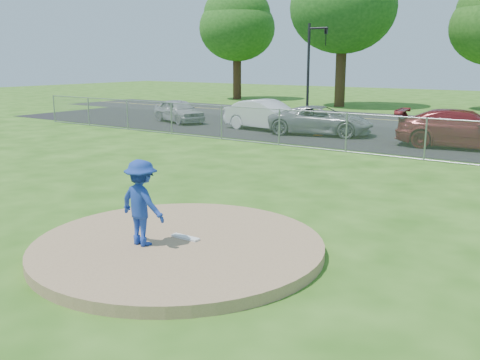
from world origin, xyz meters
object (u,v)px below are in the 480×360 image
(traffic_cone, at_px, (318,127))
(parked_car_white, at_px, (267,115))
(parked_car_gray, at_px, (321,120))
(tree_far_left, at_px, (237,19))
(pitcher, at_px, (142,203))
(traffic_signal_left, at_px, (312,62))
(parked_car_darkred, at_px, (464,129))
(parked_car_silver, at_px, (179,111))

(traffic_cone, height_order, parked_car_white, parked_car_white)
(parked_car_white, relative_size, parked_car_gray, 0.94)
(tree_far_left, height_order, pitcher, tree_far_left)
(traffic_cone, bearing_deg, parked_car_white, 174.63)
(tree_far_left, height_order, traffic_signal_left, tree_far_left)
(parked_car_gray, bearing_deg, traffic_signal_left, 18.30)
(tree_far_left, bearing_deg, parked_car_darkred, -36.53)
(traffic_cone, bearing_deg, parked_car_silver, 177.63)
(pitcher, distance_m, parked_car_white, 18.02)
(parked_car_white, distance_m, parked_car_gray, 2.99)
(tree_far_left, xyz_separation_m, traffic_cone, (17.02, -17.44, -6.65))
(pitcher, relative_size, parked_car_gray, 0.32)
(tree_far_left, height_order, traffic_cone, tree_far_left)
(traffic_cone, xyz_separation_m, parked_car_darkred, (6.45, 0.05, 0.37))
(parked_car_silver, bearing_deg, parked_car_darkred, -70.89)
(parked_car_silver, xyz_separation_m, parked_car_darkred, (15.47, -0.32, 0.11))
(traffic_signal_left, bearing_deg, parked_car_darkred, -31.96)
(traffic_signal_left, distance_m, parked_car_silver, 8.45)
(pitcher, relative_size, parked_car_white, 0.34)
(pitcher, bearing_deg, traffic_signal_left, -65.85)
(tree_far_left, distance_m, parked_car_darkred, 29.89)
(pitcher, distance_m, traffic_cone, 16.69)
(traffic_cone, bearing_deg, tree_far_left, 134.31)
(traffic_signal_left, xyz_separation_m, parked_car_white, (0.74, -6.15, -2.60))
(traffic_cone, xyz_separation_m, parked_car_gray, (-0.07, 0.37, 0.28))
(tree_far_left, xyz_separation_m, parked_car_white, (13.98, -17.15, -6.29))
(traffic_cone, height_order, parked_car_gray, parked_car_gray)
(parked_car_darkred, bearing_deg, tree_far_left, 45.88)
(parked_car_white, height_order, parked_car_darkred, parked_car_darkred)
(pitcher, height_order, parked_car_silver, pitcher)
(parked_car_gray, bearing_deg, pitcher, -177.48)
(parked_car_gray, bearing_deg, parked_car_silver, 76.76)
(parked_car_silver, bearing_deg, pitcher, -120.10)
(parked_car_gray, xyz_separation_m, parked_car_darkred, (6.52, -0.32, 0.09))
(parked_car_gray, bearing_deg, tree_far_left, 31.60)
(tree_far_left, bearing_deg, pitcher, -57.20)
(pitcher, height_order, traffic_cone, pitcher)
(parked_car_darkred, bearing_deg, parked_car_silver, 81.21)
(traffic_signal_left, xyz_separation_m, parked_car_gray, (3.72, -6.07, -2.67))
(pitcher, xyz_separation_m, parked_car_silver, (-13.58, 16.42, -0.32))
(tree_far_left, bearing_deg, parked_car_white, -50.83)
(parked_car_gray, distance_m, parked_car_darkred, 6.53)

